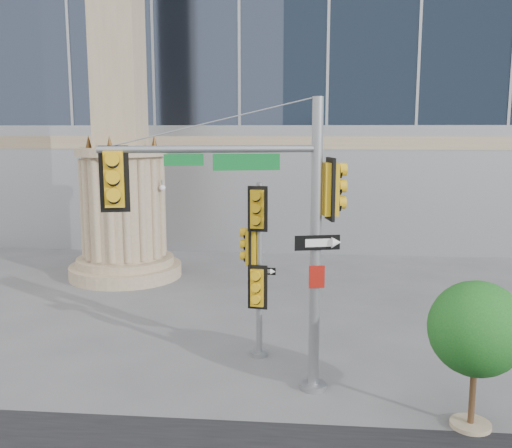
{
  "coord_description": "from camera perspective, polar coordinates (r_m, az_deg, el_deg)",
  "views": [
    {
      "loc": [
        1.22,
        -12.59,
        5.78
      ],
      "look_at": [
        -0.13,
        2.0,
        3.36
      ],
      "focal_mm": 40.0,
      "sensor_mm": 36.0,
      "label": 1
    }
  ],
  "objects": [
    {
      "name": "main_signal_pole",
      "position": [
        12.08,
        0.66,
        0.95
      ],
      "size": [
        4.95,
        1.59,
        6.47
      ],
      "rotation": [
        0.0,
        0.0,
        0.23
      ],
      "color": "slate",
      "rests_on": "ground"
    },
    {
      "name": "monument",
      "position": [
        22.76,
        -13.36,
        8.46
      ],
      "size": [
        4.4,
        4.4,
        16.6
      ],
      "color": "gray",
      "rests_on": "ground"
    },
    {
      "name": "secondary_signal_pole",
      "position": [
        14.28,
        0.06,
        -3.31
      ],
      "size": [
        0.78,
        0.64,
        4.5
      ],
      "rotation": [
        0.0,
        0.0,
        -0.13
      ],
      "color": "slate",
      "rests_on": "ground"
    },
    {
      "name": "ground",
      "position": [
        13.9,
        -0.24,
        -15.19
      ],
      "size": [
        120.0,
        120.0,
        0.0
      ],
      "primitive_type": "plane",
      "color": "#545456",
      "rests_on": "ground"
    },
    {
      "name": "street_tree",
      "position": [
        11.92,
        21.33,
        -10.07
      ],
      "size": [
        1.89,
        1.85,
        2.95
      ],
      "color": "gray",
      "rests_on": "ground"
    }
  ]
}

